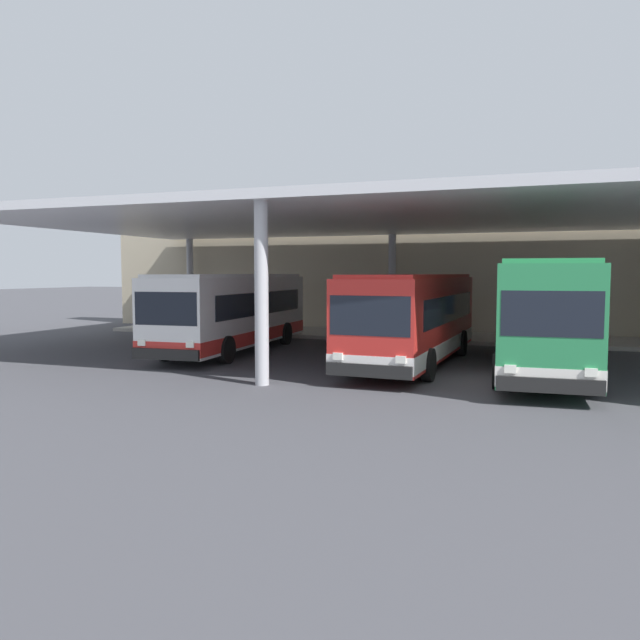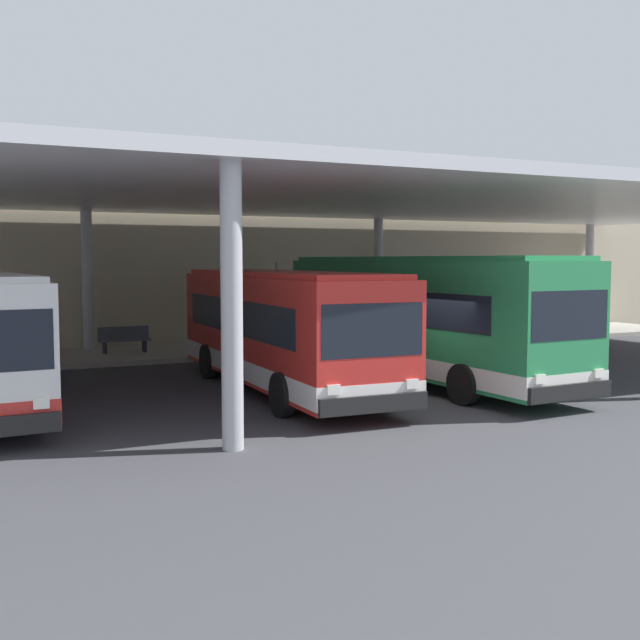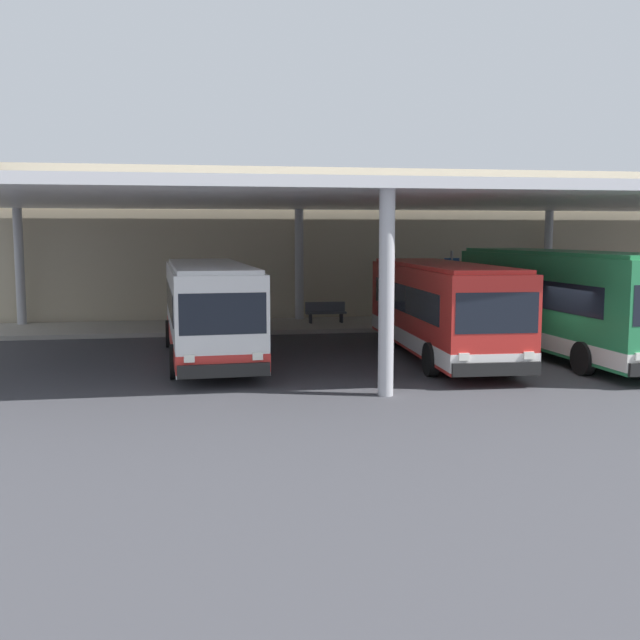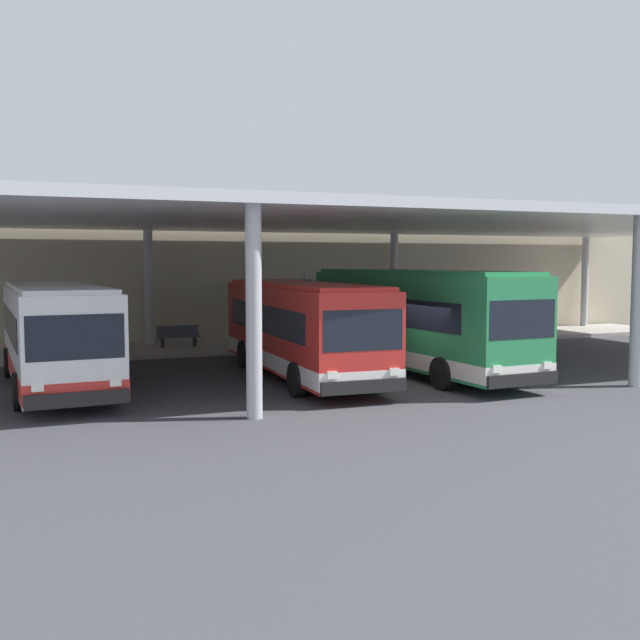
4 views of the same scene
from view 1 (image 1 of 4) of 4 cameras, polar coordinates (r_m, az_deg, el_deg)
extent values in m
plane|color=#3D3D42|center=(18.64, 15.58, -5.71)|extent=(200.00, 200.00, 0.00)
cube|color=#A39E93|center=(30.25, 17.33, -1.74)|extent=(42.00, 4.50, 0.18)
cube|color=#C1B293|center=(33.34, 17.74, 4.89)|extent=(48.00, 1.60, 7.25)
cube|color=silver|center=(23.95, 16.90, 9.43)|extent=(40.00, 17.00, 0.30)
cylinder|color=#B2B2B7|center=(37.52, -11.98, 3.39)|extent=(0.40, 0.40, 5.25)
cylinder|color=#B2B2B7|center=(17.53, -5.47, 2.44)|extent=(0.40, 0.40, 5.25)
cylinder|color=#B2B2B7|center=(32.70, 6.71, 3.32)|extent=(0.40, 0.40, 5.25)
cube|color=white|center=(25.30, -8.07, 0.91)|extent=(3.06, 10.52, 2.70)
cube|color=red|center=(25.38, -8.05, -1.34)|extent=(3.08, 10.54, 0.50)
cube|color=black|center=(25.42, -7.94, 1.60)|extent=(3.00, 8.65, 0.90)
cube|color=black|center=(20.73, -14.11, 1.03)|extent=(2.30, 0.24, 1.10)
cube|color=black|center=(20.79, -14.16, -3.11)|extent=(2.46, 0.29, 0.36)
cube|color=white|center=(25.25, -8.11, 4.11)|extent=(2.84, 10.09, 0.12)
cube|color=yellow|center=(20.73, -14.11, 3.30)|extent=(1.75, 0.21, 0.28)
cube|color=white|center=(21.24, -16.24, -2.05)|extent=(0.28, 0.09, 0.20)
cube|color=white|center=(20.31, -11.99, -2.25)|extent=(0.28, 0.09, 0.20)
cylinder|color=black|center=(23.14, -14.18, -2.49)|extent=(0.33, 1.01, 1.00)
cylinder|color=black|center=(21.98, -8.70, -2.76)|extent=(0.33, 1.01, 1.00)
cylinder|color=black|center=(28.49, -7.85, -1.12)|extent=(0.33, 1.01, 1.00)
cylinder|color=black|center=(27.56, -3.22, -1.27)|extent=(0.33, 1.01, 1.00)
cube|color=red|center=(21.76, 8.72, 0.34)|extent=(2.87, 10.48, 2.70)
cube|color=white|center=(21.85, 8.69, -2.27)|extent=(2.89, 10.50, 0.50)
cube|color=black|center=(21.88, 8.82, 1.15)|extent=(2.84, 8.61, 0.90)
cube|color=black|center=(16.77, 4.66, 0.39)|extent=(2.30, 0.20, 1.10)
cube|color=black|center=(16.86, 4.54, -4.72)|extent=(2.45, 0.25, 0.36)
cube|color=red|center=(21.70, 8.77, 4.06)|extent=(2.66, 10.06, 0.12)
cube|color=yellow|center=(16.77, 4.71, 3.19)|extent=(1.75, 0.18, 0.28)
cube|color=white|center=(17.11, 1.67, -3.39)|extent=(0.28, 0.09, 0.20)
cube|color=white|center=(16.57, 7.53, -3.68)|extent=(0.28, 0.09, 0.20)
cylinder|color=black|center=(19.14, 2.86, -3.77)|extent=(0.32, 1.01, 1.00)
cylinder|color=black|center=(18.49, 10.06, -4.13)|extent=(0.32, 1.01, 1.00)
cylinder|color=black|center=(24.92, 7.47, -1.90)|extent=(0.32, 1.01, 1.00)
cylinder|color=black|center=(24.42, 13.05, -2.11)|extent=(0.32, 1.01, 1.00)
cube|color=#28844C|center=(21.07, 19.81, 0.55)|extent=(3.03, 11.31, 3.10)
cube|color=white|center=(21.18, 19.72, -2.69)|extent=(3.05, 11.33, 0.50)
cube|color=black|center=(21.20, 19.81, 1.38)|extent=(2.98, 9.30, 0.90)
cube|color=black|center=(15.51, 20.72, 0.53)|extent=(2.30, 0.23, 1.10)
cube|color=black|center=(15.62, 20.57, -5.72)|extent=(2.45, 0.28, 0.36)
cube|color=#2A8B50|center=(21.03, 19.92, 4.93)|extent=(2.81, 10.85, 0.12)
cube|color=yellow|center=(15.51, 20.81, 4.30)|extent=(1.75, 0.20, 0.28)
cube|color=white|center=(15.55, 17.28, -4.38)|extent=(0.28, 0.09, 0.20)
cube|color=white|center=(15.66, 23.90, -4.50)|extent=(0.28, 0.09, 0.20)
cylinder|color=black|center=(17.74, 16.20, -4.59)|extent=(0.33, 1.01, 1.00)
cylinder|color=black|center=(17.87, 24.11, -4.74)|extent=(0.33, 1.01, 1.00)
cylinder|color=black|center=(24.24, 16.51, -2.23)|extent=(0.33, 1.01, 1.00)
cylinder|color=black|center=(24.33, 22.29, -2.35)|extent=(0.33, 1.01, 1.00)
cube|color=#4C515B|center=(30.88, 7.65, -0.45)|extent=(1.80, 0.44, 0.08)
cube|color=#4C515B|center=(31.06, 7.74, 0.04)|extent=(1.80, 0.06, 0.44)
cube|color=#2D2D33|center=(31.06, 6.39, -0.83)|extent=(0.10, 0.36, 0.45)
cube|color=#2D2D33|center=(30.76, 8.92, -0.91)|extent=(0.10, 0.36, 0.45)
cylinder|color=#33383D|center=(32.17, 1.55, -0.22)|extent=(0.48, 0.48, 0.90)
cylinder|color=black|center=(32.14, 1.55, 0.65)|extent=(0.52, 0.52, 0.08)
cylinder|color=#B2B2B7|center=(29.32, 17.97, 1.37)|extent=(0.12, 0.12, 3.20)
cube|color=#285199|center=(29.28, 17.98, 2.12)|extent=(0.70, 0.04, 1.80)
camera|label=2|loc=(12.43, -58.03, 3.54)|focal=43.20mm
camera|label=3|loc=(12.63, -81.81, 4.88)|focal=41.88mm
camera|label=4|loc=(12.87, -76.29, 4.00)|focal=41.12mm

